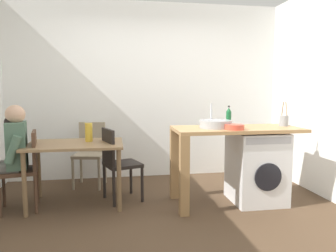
{
  "coord_description": "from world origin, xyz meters",
  "views": [
    {
      "loc": [
        -0.5,
        -3.26,
        1.36
      ],
      "look_at": [
        0.12,
        0.45,
        0.94
      ],
      "focal_mm": 34.08,
      "sensor_mm": 36.0,
      "label": 1
    }
  ],
  "objects_px": {
    "dining_table": "(76,151)",
    "chair_spare_by_wall": "(91,150)",
    "chair_opposite": "(117,160)",
    "seated_person": "(9,153)",
    "utensil_crock": "(284,120)",
    "chair_person_seat": "(25,166)",
    "mixing_bowl": "(234,127)",
    "bottle_tall_green": "(229,117)",
    "washing_machine": "(256,167)",
    "vase": "(89,132)"
  },
  "relations": [
    {
      "from": "chair_person_seat",
      "to": "seated_person",
      "type": "relative_size",
      "value": 0.75
    },
    {
      "from": "seated_person",
      "to": "utensil_crock",
      "type": "height_order",
      "value": "utensil_crock"
    },
    {
      "from": "chair_spare_by_wall",
      "to": "bottle_tall_green",
      "type": "xyz_separation_m",
      "value": [
        1.72,
        -0.93,
        0.53
      ]
    },
    {
      "from": "chair_spare_by_wall",
      "to": "utensil_crock",
      "type": "distance_m",
      "value": 2.65
    },
    {
      "from": "chair_opposite",
      "to": "washing_machine",
      "type": "height_order",
      "value": "chair_opposite"
    },
    {
      "from": "washing_machine",
      "to": "utensil_crock",
      "type": "height_order",
      "value": "utensil_crock"
    },
    {
      "from": "chair_person_seat",
      "to": "utensil_crock",
      "type": "xyz_separation_m",
      "value": [
        3.07,
        -0.13,
        0.48
      ]
    },
    {
      "from": "mixing_bowl",
      "to": "vase",
      "type": "height_order",
      "value": "mixing_bowl"
    },
    {
      "from": "bottle_tall_green",
      "to": "vase",
      "type": "bearing_deg",
      "value": 171.26
    },
    {
      "from": "chair_spare_by_wall",
      "to": "chair_opposite",
      "type": "bearing_deg",
      "value": 127.79
    },
    {
      "from": "bottle_tall_green",
      "to": "chair_opposite",
      "type": "bearing_deg",
      "value": 172.26
    },
    {
      "from": "chair_opposite",
      "to": "washing_machine",
      "type": "distance_m",
      "value": 1.7
    },
    {
      "from": "chair_opposite",
      "to": "chair_spare_by_wall",
      "type": "relative_size",
      "value": 1.0
    },
    {
      "from": "dining_table",
      "to": "seated_person",
      "type": "relative_size",
      "value": 0.92
    },
    {
      "from": "bottle_tall_green",
      "to": "vase",
      "type": "height_order",
      "value": "bottle_tall_green"
    },
    {
      "from": "washing_machine",
      "to": "dining_table",
      "type": "bearing_deg",
      "value": 172.77
    },
    {
      "from": "chair_opposite",
      "to": "seated_person",
      "type": "xyz_separation_m",
      "value": [
        -1.18,
        -0.14,
        0.16
      ]
    },
    {
      "from": "dining_table",
      "to": "washing_machine",
      "type": "xyz_separation_m",
      "value": [
        2.16,
        -0.27,
        -0.21
      ]
    },
    {
      "from": "utensil_crock",
      "to": "chair_person_seat",
      "type": "bearing_deg",
      "value": 177.49
    },
    {
      "from": "seated_person",
      "to": "mixing_bowl",
      "type": "bearing_deg",
      "value": -108.68
    },
    {
      "from": "chair_person_seat",
      "to": "bottle_tall_green",
      "type": "xyz_separation_m",
      "value": [
        2.38,
        -0.07,
        0.53
      ]
    },
    {
      "from": "dining_table",
      "to": "chair_spare_by_wall",
      "type": "height_order",
      "value": "chair_spare_by_wall"
    },
    {
      "from": "bottle_tall_green",
      "to": "vase",
      "type": "relative_size",
      "value": 1.13
    },
    {
      "from": "seated_person",
      "to": "dining_table",
      "type": "bearing_deg",
      "value": -91.23
    },
    {
      "from": "chair_spare_by_wall",
      "to": "dining_table",
      "type": "bearing_deg",
      "value": 93.31
    },
    {
      "from": "washing_machine",
      "to": "vase",
      "type": "relative_size",
      "value": 3.81
    },
    {
      "from": "chair_person_seat",
      "to": "mixing_bowl",
      "type": "relative_size",
      "value": 4.12
    },
    {
      "from": "chair_person_seat",
      "to": "seated_person",
      "type": "distance_m",
      "value": 0.23
    },
    {
      "from": "chair_spare_by_wall",
      "to": "washing_machine",
      "type": "bearing_deg",
      "value": 164.64
    },
    {
      "from": "seated_person",
      "to": "vase",
      "type": "distance_m",
      "value": 0.9
    },
    {
      "from": "chair_person_seat",
      "to": "utensil_crock",
      "type": "distance_m",
      "value": 3.11
    },
    {
      "from": "dining_table",
      "to": "bottle_tall_green",
      "type": "height_order",
      "value": "bottle_tall_green"
    },
    {
      "from": "chair_spare_by_wall",
      "to": "vase",
      "type": "xyz_separation_m",
      "value": [
        0.03,
        -0.67,
        0.35
      ]
    },
    {
      "from": "utensil_crock",
      "to": "vase",
      "type": "relative_size",
      "value": 1.33
    },
    {
      "from": "chair_person_seat",
      "to": "chair_spare_by_wall",
      "type": "xyz_separation_m",
      "value": [
        0.66,
        0.86,
        0.0
      ]
    },
    {
      "from": "seated_person",
      "to": "mixing_bowl",
      "type": "height_order",
      "value": "seated_person"
    },
    {
      "from": "chair_spare_by_wall",
      "to": "bottle_tall_green",
      "type": "bearing_deg",
      "value": 163.3
    },
    {
      "from": "chair_opposite",
      "to": "utensil_crock",
      "type": "xyz_separation_m",
      "value": [
        2.04,
        -0.25,
        0.48
      ]
    },
    {
      "from": "seated_person",
      "to": "bottle_tall_green",
      "type": "bearing_deg",
      "value": -101.52
    },
    {
      "from": "seated_person",
      "to": "bottle_tall_green",
      "type": "height_order",
      "value": "seated_person"
    },
    {
      "from": "chair_opposite",
      "to": "washing_machine",
      "type": "bearing_deg",
      "value": 60.6
    },
    {
      "from": "chair_opposite",
      "to": "bottle_tall_green",
      "type": "height_order",
      "value": "bottle_tall_green"
    },
    {
      "from": "utensil_crock",
      "to": "bottle_tall_green",
      "type": "bearing_deg",
      "value": 174.82
    },
    {
      "from": "chair_opposite",
      "to": "vase",
      "type": "bearing_deg",
      "value": -122.03
    },
    {
      "from": "mixing_bowl",
      "to": "utensil_crock",
      "type": "xyz_separation_m",
      "value": [
        0.74,
        0.25,
        0.04
      ]
    },
    {
      "from": "washing_machine",
      "to": "chair_spare_by_wall",
      "type": "bearing_deg",
      "value": 152.86
    },
    {
      "from": "seated_person",
      "to": "utensil_crock",
      "type": "distance_m",
      "value": 3.25
    },
    {
      "from": "chair_opposite",
      "to": "vase",
      "type": "distance_m",
      "value": 0.48
    },
    {
      "from": "chair_person_seat",
      "to": "bottle_tall_green",
      "type": "distance_m",
      "value": 2.44
    },
    {
      "from": "dining_table",
      "to": "chair_opposite",
      "type": "distance_m",
      "value": 0.5
    }
  ]
}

